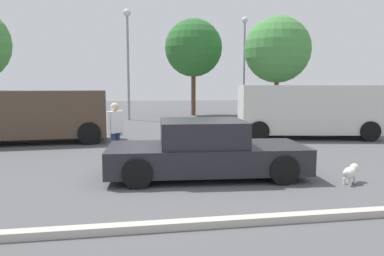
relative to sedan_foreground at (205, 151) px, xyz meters
name	(u,v)px	position (x,y,z in m)	size (l,w,h in m)	color
ground_plane	(192,180)	(-0.35, -0.24, -0.60)	(80.00, 80.00, 0.00)	#515154
sedan_foreground	(205,151)	(0.00, 0.00, 0.00)	(4.61, 2.18, 1.31)	#232328
dog	(351,172)	(2.98, -1.11, -0.35)	(0.54, 0.46, 0.40)	white
van_white	(308,109)	(5.30, 5.49, 0.54)	(5.61, 3.04, 2.10)	silver
suv_dark	(39,114)	(-4.96, 5.93, 0.45)	(4.85, 2.31, 1.91)	#4C3D2D
pedestrian	(115,127)	(-2.10, 1.89, 0.37)	(0.45, 0.46, 1.64)	navy
parking_curb	(223,222)	(-0.35, -3.01, -0.54)	(8.09, 0.20, 0.12)	#B7B2A8
light_post_near	(244,49)	(6.63, 18.06, 4.06)	(0.44, 0.44, 6.95)	gray
light_post_mid	(128,45)	(-1.73, 14.16, 3.79)	(0.44, 0.44, 6.48)	gray
tree_back_right	(193,48)	(2.64, 16.75, 3.95)	(3.87, 3.87, 6.50)	brown
tree_far_right	(277,50)	(7.50, 14.05, 3.68)	(4.13, 4.13, 6.35)	brown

